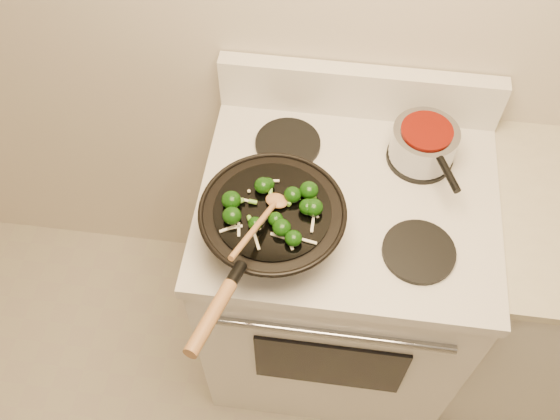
# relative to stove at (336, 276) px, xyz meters

# --- Properties ---
(stove) EXTENTS (0.78, 0.67, 1.08)m
(stove) POSITION_rel_stove_xyz_m (0.00, 0.00, 0.00)
(stove) COLOR white
(stove) RESTS_ON ground
(wok) EXTENTS (0.35, 0.57, 0.18)m
(wok) POSITION_rel_stove_xyz_m (-0.18, -0.16, 0.52)
(wok) COLOR black
(wok) RESTS_ON stove
(stirfry) EXTENTS (0.24, 0.20, 0.04)m
(stirfry) POSITION_rel_stove_xyz_m (-0.17, -0.15, 0.59)
(stirfry) COLOR #0E3308
(stirfry) RESTS_ON wok
(wooden_spoon) EXTENTS (0.11, 0.24, 0.09)m
(wooden_spoon) POSITION_rel_stove_xyz_m (-0.19, -0.19, 0.60)
(wooden_spoon) COLOR #9A683C
(wooden_spoon) RESTS_ON wok
(saucepan) EXTENTS (0.17, 0.27, 0.10)m
(saucepan) POSITION_rel_stove_xyz_m (0.18, 0.15, 0.51)
(saucepan) COLOR #94969C
(saucepan) RESTS_ON stove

